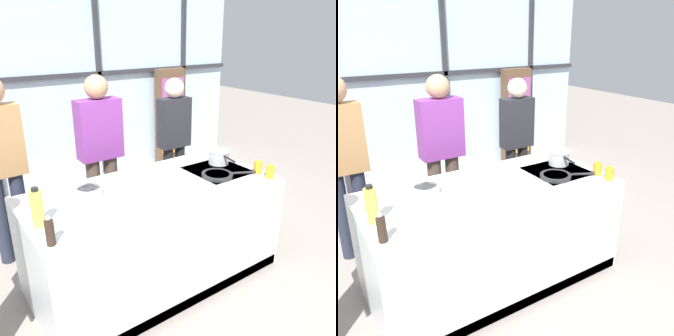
# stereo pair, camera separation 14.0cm
# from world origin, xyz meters

# --- Properties ---
(ground_plane) EXTENTS (18.00, 18.00, 0.00)m
(ground_plane) POSITION_xyz_m (0.00, 0.00, 0.00)
(ground_plane) COLOR gray
(back_window_wall) EXTENTS (6.40, 0.10, 2.80)m
(back_window_wall) POSITION_xyz_m (0.00, 2.64, 1.40)
(back_window_wall) COLOR silver
(back_window_wall) RESTS_ON ground_plane
(bookshelf) EXTENTS (0.50, 0.19, 1.56)m
(bookshelf) POSITION_xyz_m (1.93, 2.46, 0.78)
(bookshelf) COLOR brown
(bookshelf) RESTS_ON ground_plane
(demo_island) EXTENTS (2.14, 1.03, 0.88)m
(demo_island) POSITION_xyz_m (0.00, -0.00, 0.44)
(demo_island) COLOR silver
(demo_island) RESTS_ON ground_plane
(spectator_far_left) EXTENTS (0.41, 0.25, 1.77)m
(spectator_far_left) POSITION_xyz_m (-0.96, 1.02, 1.03)
(spectator_far_left) COLOR #232838
(spectator_far_left) RESTS_ON ground_plane
(spectator_center_left) EXTENTS (0.46, 0.24, 1.72)m
(spectator_center_left) POSITION_xyz_m (0.00, 1.02, 0.97)
(spectator_center_left) COLOR #47382D
(spectator_center_left) RESTS_ON ground_plane
(spectator_center_right) EXTENTS (0.39, 0.23, 1.62)m
(spectator_center_right) POSITION_xyz_m (0.96, 1.02, 0.93)
(spectator_center_right) COLOR black
(spectator_center_right) RESTS_ON ground_plane
(frying_pan) EXTENTS (0.48, 0.31, 0.03)m
(frying_pan) POSITION_xyz_m (0.61, -0.13, 0.90)
(frying_pan) COLOR #232326
(frying_pan) RESTS_ON demo_island
(saucepan) EXTENTS (0.21, 0.38, 0.13)m
(saucepan) POSITION_xyz_m (0.85, 0.12, 0.95)
(saucepan) COLOR silver
(saucepan) RESTS_ON demo_island
(white_plate) EXTENTS (0.23, 0.23, 0.01)m
(white_plate) POSITION_xyz_m (-0.49, 0.39, 0.89)
(white_plate) COLOR white
(white_plate) RESTS_ON demo_island
(mixing_bowl) EXTENTS (0.22, 0.22, 0.07)m
(mixing_bowl) POSITION_xyz_m (-0.50, 0.18, 0.92)
(mixing_bowl) COLOR silver
(mixing_bowl) RESTS_ON demo_island
(oil_bottle) EXTENTS (0.08, 0.08, 0.28)m
(oil_bottle) POSITION_xyz_m (-0.97, -0.07, 1.01)
(oil_bottle) COLOR #E0CC4C
(oil_bottle) RESTS_ON demo_island
(pepper_grinder) EXTENTS (0.06, 0.06, 0.20)m
(pepper_grinder) POSITION_xyz_m (-0.98, -0.34, 0.97)
(pepper_grinder) COLOR #332319
(pepper_grinder) RESTS_ON demo_island
(juice_glass_near) EXTENTS (0.07, 0.07, 0.12)m
(juice_glass_near) POSITION_xyz_m (0.97, -0.42, 0.94)
(juice_glass_near) COLOR orange
(juice_glass_near) RESTS_ON demo_island
(juice_glass_far) EXTENTS (0.07, 0.07, 0.12)m
(juice_glass_far) POSITION_xyz_m (0.97, -0.28, 0.94)
(juice_glass_far) COLOR orange
(juice_glass_far) RESTS_ON demo_island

